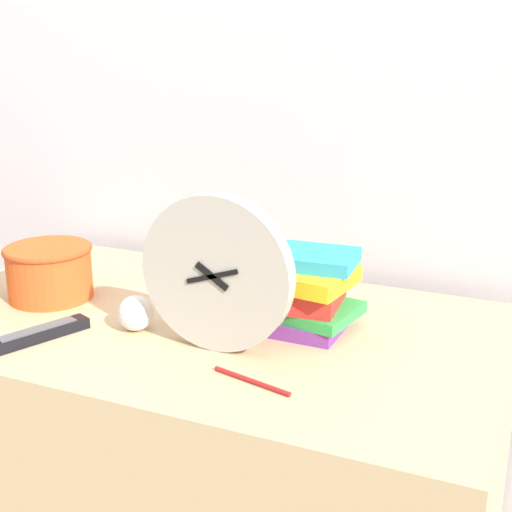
{
  "coord_description": "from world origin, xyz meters",
  "views": [
    {
      "loc": [
        0.62,
        -0.8,
        1.25
      ],
      "look_at": [
        0.13,
        0.32,
        0.87
      ],
      "focal_mm": 50.0,
      "sensor_mm": 36.0,
      "label": 1
    }
  ],
  "objects_px": {
    "basket": "(49,270)",
    "pen": "(252,381)",
    "book_stack": "(295,290)",
    "tv_remote": "(38,334)",
    "crumpled_paper_ball": "(136,313)",
    "desk_clock": "(216,274)"
  },
  "relations": [
    {
      "from": "desk_clock",
      "to": "crumpled_paper_ball",
      "type": "relative_size",
      "value": 4.18
    },
    {
      "from": "crumpled_paper_ball",
      "to": "pen",
      "type": "bearing_deg",
      "value": -20.75
    },
    {
      "from": "book_stack",
      "to": "pen",
      "type": "relative_size",
      "value": 1.66
    },
    {
      "from": "basket",
      "to": "tv_remote",
      "type": "bearing_deg",
      "value": -57.24
    },
    {
      "from": "book_stack",
      "to": "basket",
      "type": "xyz_separation_m",
      "value": [
        -0.52,
        -0.07,
        -0.01
      ]
    },
    {
      "from": "tv_remote",
      "to": "book_stack",
      "type": "bearing_deg",
      "value": 31.84
    },
    {
      "from": "tv_remote",
      "to": "basket",
      "type": "bearing_deg",
      "value": 122.76
    },
    {
      "from": "tv_remote",
      "to": "desk_clock",
      "type": "bearing_deg",
      "value": 17.5
    },
    {
      "from": "basket",
      "to": "pen",
      "type": "bearing_deg",
      "value": -18.5
    },
    {
      "from": "crumpled_paper_ball",
      "to": "desk_clock",
      "type": "bearing_deg",
      "value": -3.9
    },
    {
      "from": "book_stack",
      "to": "tv_remote",
      "type": "height_order",
      "value": "book_stack"
    },
    {
      "from": "basket",
      "to": "tv_remote",
      "type": "relative_size",
      "value": 0.94
    },
    {
      "from": "desk_clock",
      "to": "basket",
      "type": "relative_size",
      "value": 1.54
    },
    {
      "from": "basket",
      "to": "crumpled_paper_ball",
      "type": "height_order",
      "value": "basket"
    },
    {
      "from": "book_stack",
      "to": "desk_clock",
      "type": "bearing_deg",
      "value": -120.28
    },
    {
      "from": "book_stack",
      "to": "basket",
      "type": "relative_size",
      "value": 1.33
    },
    {
      "from": "book_stack",
      "to": "crumpled_paper_ball",
      "type": "distance_m",
      "value": 0.3
    },
    {
      "from": "book_stack",
      "to": "pen",
      "type": "bearing_deg",
      "value": -85.18
    },
    {
      "from": "desk_clock",
      "to": "book_stack",
      "type": "distance_m",
      "value": 0.19
    },
    {
      "from": "basket",
      "to": "crumpled_paper_ball",
      "type": "distance_m",
      "value": 0.27
    },
    {
      "from": "desk_clock",
      "to": "tv_remote",
      "type": "relative_size",
      "value": 1.44
    },
    {
      "from": "book_stack",
      "to": "tv_remote",
      "type": "bearing_deg",
      "value": -148.16
    }
  ]
}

